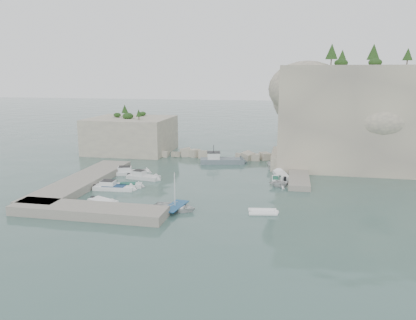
% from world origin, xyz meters
% --- Properties ---
extents(ground, '(400.00, 400.00, 0.00)m').
position_xyz_m(ground, '(0.00, 0.00, 0.00)').
color(ground, '#406059').
rests_on(ground, ground).
extents(cliff_east, '(26.00, 22.00, 17.00)m').
position_xyz_m(cliff_east, '(23.00, 23.00, 8.50)').
color(cliff_east, beige).
rests_on(cliff_east, ground).
extents(cliff_terrace, '(8.00, 10.00, 2.50)m').
position_xyz_m(cliff_terrace, '(13.00, 18.00, 1.25)').
color(cliff_terrace, beige).
rests_on(cliff_terrace, ground).
extents(outcrop_west, '(16.00, 14.00, 7.00)m').
position_xyz_m(outcrop_west, '(-20.00, 25.00, 3.50)').
color(outcrop_west, beige).
rests_on(outcrop_west, ground).
extents(quay_west, '(5.00, 24.00, 1.10)m').
position_xyz_m(quay_west, '(-17.00, -1.00, 0.55)').
color(quay_west, '#9E9689').
rests_on(quay_west, ground).
extents(quay_south, '(18.00, 4.00, 1.10)m').
position_xyz_m(quay_south, '(-10.00, -12.50, 0.55)').
color(quay_south, '#9E9689').
rests_on(quay_south, ground).
extents(ledge_east, '(3.00, 16.00, 0.80)m').
position_xyz_m(ledge_east, '(13.50, 10.00, 0.40)').
color(ledge_east, '#9E9689').
rests_on(ledge_east, ground).
extents(breakwater, '(28.00, 3.00, 1.40)m').
position_xyz_m(breakwater, '(-1.00, 22.00, 0.70)').
color(breakwater, beige).
rests_on(breakwater, ground).
extents(motorboat_a, '(6.82, 3.98, 1.40)m').
position_xyz_m(motorboat_a, '(-12.79, 6.68, 0.00)').
color(motorboat_a, white).
rests_on(motorboat_a, ground).
extents(motorboat_b, '(5.79, 2.74, 1.40)m').
position_xyz_m(motorboat_b, '(-9.68, 4.24, 0.00)').
color(motorboat_b, silver).
rests_on(motorboat_b, ground).
extents(motorboat_c, '(4.60, 2.70, 0.70)m').
position_xyz_m(motorboat_c, '(-10.17, -0.77, 0.00)').
color(motorboat_c, silver).
rests_on(motorboat_c, ground).
extents(motorboat_d, '(6.27, 2.24, 1.40)m').
position_xyz_m(motorboat_d, '(-11.57, -2.17, 0.00)').
color(motorboat_d, white).
rests_on(motorboat_d, ground).
extents(motorboat_e, '(4.47, 3.22, 0.70)m').
position_xyz_m(motorboat_e, '(-10.20, -8.38, 0.00)').
color(motorboat_e, white).
rests_on(motorboat_e, ground).
extents(rowboat, '(5.60, 4.37, 1.06)m').
position_xyz_m(rowboat, '(-0.93, -8.75, 0.00)').
color(rowboat, white).
rests_on(rowboat, ground).
extents(inflatable_dinghy, '(3.74, 2.22, 0.44)m').
position_xyz_m(inflatable_dinghy, '(9.24, -7.88, 0.00)').
color(inflatable_dinghy, white).
rests_on(inflatable_dinghy, ground).
extents(tender_east_a, '(3.69, 3.41, 1.62)m').
position_xyz_m(tender_east_a, '(10.83, 4.00, 0.00)').
color(tender_east_a, silver).
rests_on(tender_east_a, ground).
extents(tender_east_b, '(1.53, 3.92, 0.70)m').
position_xyz_m(tender_east_b, '(10.25, 6.67, 0.00)').
color(tender_east_b, white).
rests_on(tender_east_b, ground).
extents(tender_east_c, '(2.96, 5.57, 0.70)m').
position_xyz_m(tender_east_c, '(10.85, 9.84, 0.00)').
color(tender_east_c, white).
rests_on(tender_east_c, ground).
extents(tender_east_d, '(4.58, 2.67, 1.66)m').
position_xyz_m(tender_east_d, '(10.45, 14.96, 0.00)').
color(tender_east_d, silver).
rests_on(tender_east_d, ground).
extents(work_boat, '(8.90, 4.26, 2.20)m').
position_xyz_m(work_boat, '(0.23, 17.62, 0.00)').
color(work_boat, slate).
rests_on(work_boat, ground).
extents(rowboat_mast, '(0.10, 0.10, 4.20)m').
position_xyz_m(rowboat_mast, '(-0.93, -8.75, 2.63)').
color(rowboat_mast, white).
rests_on(rowboat_mast, rowboat).
extents(vegetation, '(53.48, 13.88, 13.40)m').
position_xyz_m(vegetation, '(17.83, 24.40, 17.93)').
color(vegetation, '#1E4219').
rests_on(vegetation, ground).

